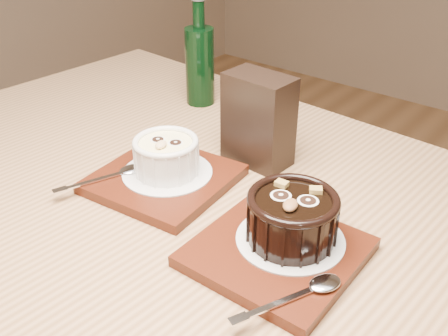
% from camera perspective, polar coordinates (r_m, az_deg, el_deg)
% --- Properties ---
extents(table, '(1.25, 0.87, 0.75)m').
position_cam_1_polar(table, '(0.76, -2.96, -10.49)').
color(table, brown).
rests_on(table, ground).
extents(tray_left, '(0.20, 0.20, 0.01)m').
position_cam_1_polar(tray_left, '(0.76, -6.57, -1.19)').
color(tray_left, '#48190C').
rests_on(tray_left, table).
extents(doily_left, '(0.13, 0.13, 0.00)m').
position_cam_1_polar(doily_left, '(0.76, -6.18, -0.47)').
color(doily_left, silver).
rests_on(doily_left, tray_left).
extents(ramekin_white, '(0.09, 0.09, 0.06)m').
position_cam_1_polar(ramekin_white, '(0.75, -6.31, 1.49)').
color(ramekin_white, white).
rests_on(ramekin_white, doily_left).
extents(spoon_left, '(0.07, 0.13, 0.01)m').
position_cam_1_polar(spoon_left, '(0.76, -12.42, -0.80)').
color(spoon_left, silver).
rests_on(spoon_left, tray_left).
extents(tray_right, '(0.18, 0.18, 0.01)m').
position_cam_1_polar(tray_right, '(0.63, 5.76, -9.09)').
color(tray_right, '#48190C').
rests_on(tray_right, table).
extents(doily_right, '(0.13, 0.13, 0.00)m').
position_cam_1_polar(doily_right, '(0.63, 7.22, -7.68)').
color(doily_right, silver).
rests_on(doily_right, tray_right).
extents(ramekin_dark, '(0.11, 0.11, 0.06)m').
position_cam_1_polar(ramekin_dark, '(0.61, 7.43, -5.18)').
color(ramekin_dark, black).
rests_on(ramekin_dark, doily_right).
extents(spoon_right, '(0.08, 0.13, 0.01)m').
position_cam_1_polar(spoon_right, '(0.56, 8.03, -13.44)').
color(spoon_right, silver).
rests_on(spoon_right, tray_right).
extents(condiment_stand, '(0.10, 0.07, 0.14)m').
position_cam_1_polar(condiment_stand, '(0.79, 3.76, 5.25)').
color(condiment_stand, black).
rests_on(condiment_stand, table).
extents(green_bottle, '(0.05, 0.05, 0.20)m').
position_cam_1_polar(green_bottle, '(1.00, -2.65, 11.33)').
color(green_bottle, black).
rests_on(green_bottle, table).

